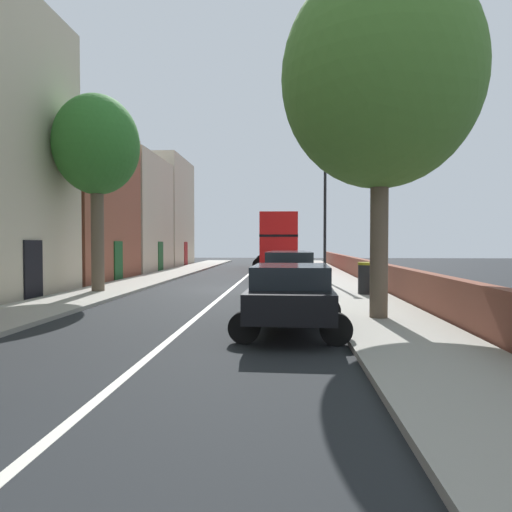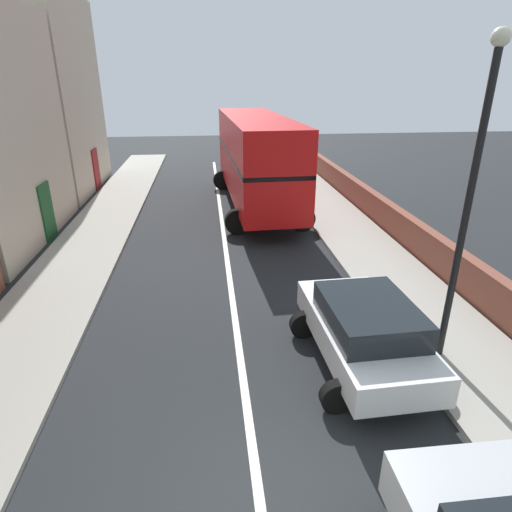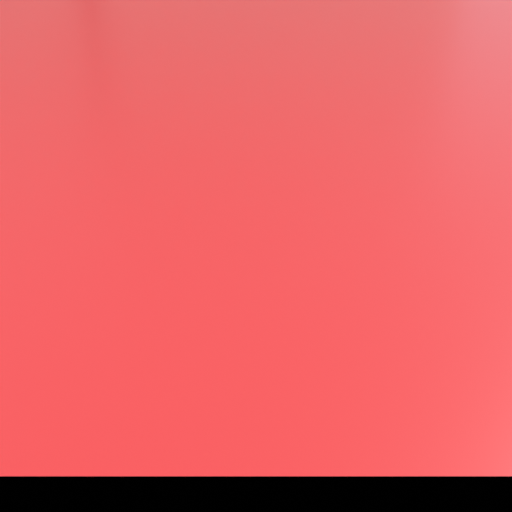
{
  "view_description": "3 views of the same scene",
  "coord_description": "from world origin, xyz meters",
  "px_view_note": "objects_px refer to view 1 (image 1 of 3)",
  "views": [
    {
      "loc": [
        2.39,
        -19.15,
        1.99
      ],
      "look_at": [
        0.67,
        6.35,
        1.26
      ],
      "focal_mm": 31.51,
      "sensor_mm": 36.0,
      "label": 1
    },
    {
      "loc": [
        -0.55,
        -4.09,
        5.68
      ],
      "look_at": [
        0.63,
        6.15,
        1.37
      ],
      "focal_mm": 30.24,
      "sensor_mm": 36.0,
      "label": 2
    },
    {
      "loc": [
        2.93,
        13.73,
        4.14
      ],
      "look_at": [
        -0.87,
        15.8,
        1.73
      ],
      "focal_mm": 39.55,
      "sensor_mm": 36.0,
      "label": 3
    }
  ],
  "objects_px": {
    "parked_car_white_right_1": "(288,265)",
    "parked_car_silver_right_2": "(289,271)",
    "lamppost_right": "(325,206)",
    "double_decker_bus": "(277,238)",
    "parked_car_black_right_3": "(291,293)",
    "street_tree_right_3": "(380,78)",
    "litter_bin_right": "(365,278)",
    "street_tree_left_0": "(97,147)"
  },
  "relations": [
    {
      "from": "lamppost_right",
      "to": "litter_bin_right",
      "type": "height_order",
      "value": "lamppost_right"
    },
    {
      "from": "parked_car_white_right_1",
      "to": "lamppost_right",
      "type": "bearing_deg",
      "value": 3.46
    },
    {
      "from": "street_tree_right_3",
      "to": "parked_car_black_right_3",
      "type": "bearing_deg",
      "value": -146.63
    },
    {
      "from": "parked_car_white_right_1",
      "to": "street_tree_right_3",
      "type": "xyz_separation_m",
      "value": [
        2.22,
        -10.82,
        5.17
      ]
    },
    {
      "from": "parked_car_black_right_3",
      "to": "street_tree_right_3",
      "type": "bearing_deg",
      "value": 33.37
    },
    {
      "from": "double_decker_bus",
      "to": "parked_car_black_right_3",
      "type": "xyz_separation_m",
      "value": [
        0.8,
        -24.54,
        -1.47
      ]
    },
    {
      "from": "street_tree_right_3",
      "to": "litter_bin_right",
      "type": "relative_size",
      "value": 7.47
    },
    {
      "from": "parked_car_silver_right_2",
      "to": "lamppost_right",
      "type": "height_order",
      "value": "lamppost_right"
    },
    {
      "from": "parked_car_white_right_1",
      "to": "parked_car_black_right_3",
      "type": "height_order",
      "value": "parked_car_white_right_1"
    },
    {
      "from": "street_tree_right_3",
      "to": "parked_car_white_right_1",
      "type": "bearing_deg",
      "value": 101.59
    },
    {
      "from": "parked_car_white_right_1",
      "to": "litter_bin_right",
      "type": "bearing_deg",
      "value": -63.25
    },
    {
      "from": "lamppost_right",
      "to": "parked_car_silver_right_2",
      "type": "bearing_deg",
      "value": -108.23
    },
    {
      "from": "street_tree_left_0",
      "to": "street_tree_right_3",
      "type": "relative_size",
      "value": 0.88
    },
    {
      "from": "parked_car_black_right_3",
      "to": "street_tree_left_0",
      "type": "relative_size",
      "value": 0.54
    },
    {
      "from": "lamppost_right",
      "to": "litter_bin_right",
      "type": "bearing_deg",
      "value": -79.98
    },
    {
      "from": "parked_car_silver_right_2",
      "to": "parked_car_black_right_3",
      "type": "relative_size",
      "value": 1.01
    },
    {
      "from": "parked_car_silver_right_2",
      "to": "lamppost_right",
      "type": "relative_size",
      "value": 0.66
    },
    {
      "from": "street_tree_left_0",
      "to": "litter_bin_right",
      "type": "relative_size",
      "value": 6.54
    },
    {
      "from": "parked_car_white_right_1",
      "to": "street_tree_left_0",
      "type": "height_order",
      "value": "street_tree_left_0"
    },
    {
      "from": "double_decker_bus",
      "to": "parked_car_silver_right_2",
      "type": "relative_size",
      "value": 2.6
    },
    {
      "from": "parked_car_silver_right_2",
      "to": "lamppost_right",
      "type": "xyz_separation_m",
      "value": [
        1.8,
        5.47,
        2.85
      ]
    },
    {
      "from": "double_decker_bus",
      "to": "street_tree_right_3",
      "type": "xyz_separation_m",
      "value": [
        3.02,
        -23.08,
        3.74
      ]
    },
    {
      "from": "parked_car_silver_right_2",
      "to": "litter_bin_right",
      "type": "distance_m",
      "value": 2.82
    },
    {
      "from": "parked_car_black_right_3",
      "to": "street_tree_left_0",
      "type": "distance_m",
      "value": 11.44
    },
    {
      "from": "parked_car_silver_right_2",
      "to": "litter_bin_right",
      "type": "height_order",
      "value": "parked_car_silver_right_2"
    },
    {
      "from": "parked_car_white_right_1",
      "to": "parked_car_silver_right_2",
      "type": "height_order",
      "value": "parked_car_silver_right_2"
    },
    {
      "from": "double_decker_bus",
      "to": "street_tree_right_3",
      "type": "distance_m",
      "value": 23.57
    },
    {
      "from": "parked_car_white_right_1",
      "to": "parked_car_silver_right_2",
      "type": "relative_size",
      "value": 0.98
    },
    {
      "from": "street_tree_right_3",
      "to": "lamppost_right",
      "type": "xyz_separation_m",
      "value": [
        -0.42,
        10.93,
        -2.28
      ]
    },
    {
      "from": "parked_car_silver_right_2",
      "to": "street_tree_right_3",
      "type": "distance_m",
      "value": 7.82
    },
    {
      "from": "street_tree_left_0",
      "to": "lamppost_right",
      "type": "bearing_deg",
      "value": 29.44
    },
    {
      "from": "double_decker_bus",
      "to": "parked_car_black_right_3",
      "type": "distance_m",
      "value": 24.6
    },
    {
      "from": "parked_car_silver_right_2",
      "to": "parked_car_black_right_3",
      "type": "height_order",
      "value": "parked_car_silver_right_2"
    },
    {
      "from": "double_decker_bus",
      "to": "litter_bin_right",
      "type": "xyz_separation_m",
      "value": [
        3.6,
        -17.81,
        -1.64
      ]
    },
    {
      "from": "double_decker_bus",
      "to": "street_tree_left_0",
      "type": "relative_size",
      "value": 1.41
    },
    {
      "from": "litter_bin_right",
      "to": "double_decker_bus",
      "type": "bearing_deg",
      "value": 101.43
    },
    {
      "from": "parked_car_white_right_1",
      "to": "parked_car_silver_right_2",
      "type": "xyz_separation_m",
      "value": [
        -0.0,
        -5.36,
        0.03
      ]
    },
    {
      "from": "street_tree_right_3",
      "to": "litter_bin_right",
      "type": "bearing_deg",
      "value": 83.72
    },
    {
      "from": "parked_car_black_right_3",
      "to": "lamppost_right",
      "type": "distance_m",
      "value": 12.86
    },
    {
      "from": "street_tree_right_3",
      "to": "litter_bin_right",
      "type": "distance_m",
      "value": 7.55
    },
    {
      "from": "lamppost_right",
      "to": "street_tree_left_0",
      "type": "bearing_deg",
      "value": -150.56
    },
    {
      "from": "parked_car_black_right_3",
      "to": "street_tree_right_3",
      "type": "height_order",
      "value": "street_tree_right_3"
    }
  ]
}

